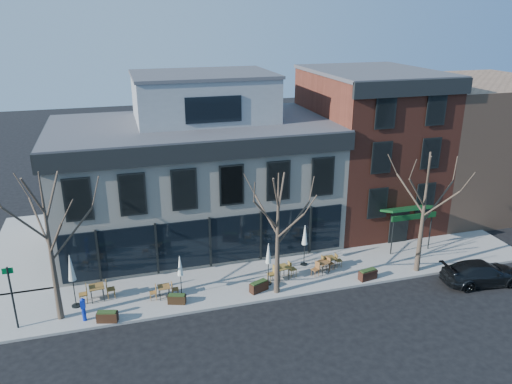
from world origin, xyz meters
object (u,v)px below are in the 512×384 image
object	(u,v)px
cafe_set_0	(97,291)
umbrella_0	(71,271)
parked_sedan	(482,273)
call_box	(83,308)

from	to	relation	value
cafe_set_0	umbrella_0	distance (m)	2.00
parked_sedan	umbrella_0	bearing A→B (deg)	86.48
parked_sedan	umbrella_0	xyz separation A→B (m)	(-22.65, 3.82, 1.61)
parked_sedan	umbrella_0	world-z (taller)	umbrella_0
parked_sedan	call_box	world-z (taller)	call_box
cafe_set_0	umbrella_0	bearing A→B (deg)	-162.57
cafe_set_0	parked_sedan	bearing A→B (deg)	-10.96
parked_sedan	call_box	xyz separation A→B (m)	(-22.17, 2.33, 0.17)
call_box	cafe_set_0	world-z (taller)	call_box
parked_sedan	call_box	size ratio (longest dim) A/B	3.57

